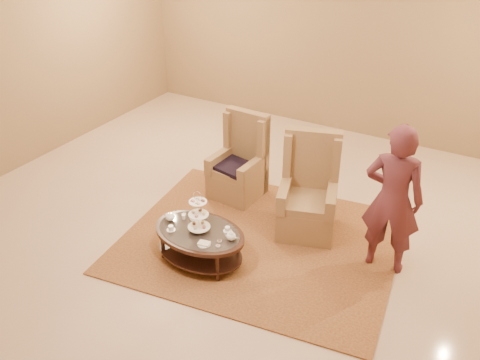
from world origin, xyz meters
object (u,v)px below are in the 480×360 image
Objects in this scene: armchair_right at (308,199)px; person at (393,200)px; armchair_left at (240,168)px; tea_table at (199,236)px.

person is at bearing -31.11° from armchair_right.
armchair_left is 0.92× the size of armchair_right.
armchair_right is at bearing -19.29° from person.
person is (2.26, -0.59, 0.49)m from armchair_left.
armchair_right is 0.72× the size of person.
armchair_right reaches higher than tea_table.
armchair_right is at bearing 59.77° from tea_table.
person is at bearing -11.16° from armchair_left.
tea_table is at bearing -73.60° from armchair_left.
armchair_right is (0.82, 1.25, 0.09)m from tea_table.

